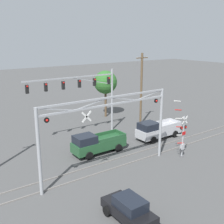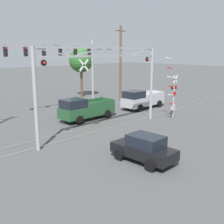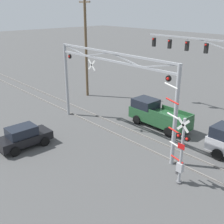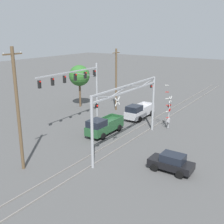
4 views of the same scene
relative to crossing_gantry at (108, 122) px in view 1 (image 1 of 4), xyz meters
The scene contains 10 objects.
rail_track_near 4.45m from the crossing_gantry, 87.33° to the left, with size 80.00×0.08×0.10m, color gray.
rail_track_far 4.76m from the crossing_gantry, 89.56° to the left, with size 80.00×0.08×0.10m, color gray.
crossing_gantry is the anchor object (origin of this frame).
crossing_signal_mast 7.99m from the crossing_gantry, 10.91° to the right, with size 1.93×0.35×5.77m.
traffic_signal_span 9.78m from the crossing_gantry, 68.39° to the left, with size 10.89×0.39×7.55m.
pickup_truck_lead 5.52m from the crossing_gantry, 71.21° to the left, with size 5.50×2.12×2.11m.
pickup_truck_following 10.45m from the crossing_gantry, 21.50° to the left, with size 5.52×2.12×2.11m.
sedan_waiting 7.58m from the crossing_gantry, 113.64° to the right, with size 1.94×3.83×1.60m.
utility_pole_right 14.05m from the crossing_gantry, 37.93° to the left, with size 1.80×0.28×9.27m.
background_tree_beyond_span 17.36m from the crossing_gantry, 56.64° to the left, with size 3.27×3.27×6.64m.
Camera 1 is at (-12.41, -2.33, 11.23)m, focal length 45.00 mm.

